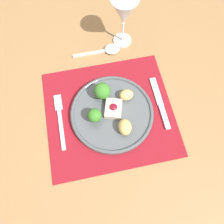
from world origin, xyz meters
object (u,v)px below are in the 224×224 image
(spoon, at_px, (109,50))
(wine_glass_near, at_px, (124,13))
(knife, at_px, (161,106))
(fork, at_px, (60,117))
(dinner_plate, at_px, (112,112))

(spoon, xyz_separation_m, wine_glass_near, (0.06, 0.03, 0.12))
(knife, bearing_deg, fork, 177.15)
(dinner_plate, bearing_deg, knife, -2.74)
(fork, relative_size, knife, 1.00)
(fork, distance_m, knife, 0.33)
(wine_glass_near, bearing_deg, dinner_plate, -109.27)
(dinner_plate, relative_size, spoon, 1.52)
(knife, relative_size, spoon, 1.08)
(dinner_plate, height_order, wine_glass_near, wine_glass_near)
(knife, height_order, wine_glass_near, wine_glass_near)
(fork, bearing_deg, knife, -2.07)
(dinner_plate, distance_m, wine_glass_near, 0.32)
(fork, distance_m, wine_glass_near, 0.39)
(fork, bearing_deg, spoon, 50.76)
(wine_glass_near, bearing_deg, knife, -77.36)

